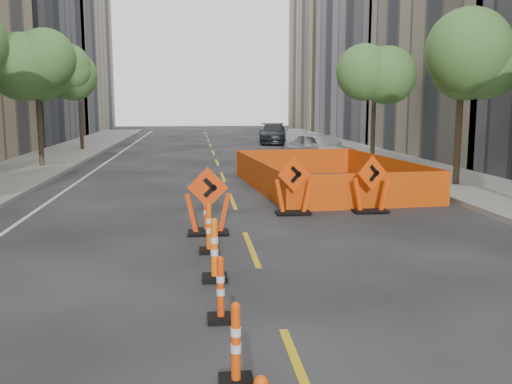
{
  "coord_description": "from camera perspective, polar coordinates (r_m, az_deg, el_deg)",
  "views": [
    {
      "loc": [
        -1.19,
        -7.91,
        3.12
      ],
      "look_at": [
        0.2,
        4.85,
        1.1
      ],
      "focal_mm": 40.0,
      "sensor_mm": 36.0,
      "label": 1
    }
  ],
  "objects": [
    {
      "name": "channelizer_5",
      "position": [
        11.95,
        -4.74,
        -3.63
      ],
      "size": [
        0.41,
        0.41,
        1.05
      ],
      "primitive_type": null,
      "color": "#EF500A",
      "rests_on": "ground"
    },
    {
      "name": "parked_car_far",
      "position": [
        43.93,
        1.78,
        5.87
      ],
      "size": [
        2.67,
        5.53,
        1.55
      ],
      "primitive_type": "imported",
      "rotation": [
        0.0,
        0.0,
        -0.1
      ],
      "color": "black",
      "rests_on": "ground"
    },
    {
      "name": "tree_l_c",
      "position": [
        28.86,
        -21.09,
        11.15
      ],
      "size": [
        2.8,
        2.8,
        5.95
      ],
      "color": "#382B1E",
      "rests_on": "ground"
    },
    {
      "name": "tree_r_b",
      "position": [
        22.14,
        19.93,
        12.06
      ],
      "size": [
        2.8,
        2.8,
        5.95
      ],
      "color": "#382B1E",
      "rests_on": "ground"
    },
    {
      "name": "tree_l_d",
      "position": [
        38.61,
        -17.27,
        10.63
      ],
      "size": [
        2.8,
        2.8,
        5.95
      ],
      "color": "#382B1E",
      "rests_on": "ground"
    },
    {
      "name": "bld_right_d",
      "position": [
        51.89,
        14.99,
        16.26
      ],
      "size": [
        12.0,
        18.0,
        20.0
      ],
      "primitive_type": "cube",
      "color": "gray",
      "rests_on": "ground"
    },
    {
      "name": "channelizer_6",
      "position": [
        13.82,
        -5.01,
        -1.84
      ],
      "size": [
        0.43,
        0.43,
        1.09
      ],
      "primitive_type": null,
      "color": "#E03C09",
      "rests_on": "ground"
    },
    {
      "name": "channelizer_3",
      "position": [
        8.28,
        -3.57,
        -9.64
      ],
      "size": [
        0.38,
        0.38,
        0.97
      ],
      "primitive_type": null,
      "color": "red",
      "rests_on": "ground"
    },
    {
      "name": "chevron_sign_center",
      "position": [
        15.97,
        3.78,
        0.64
      ],
      "size": [
        1.24,
        0.95,
        1.63
      ],
      "primitive_type": null,
      "rotation": [
        0.0,
        0.0,
        0.3
      ],
      "color": "#ED410A",
      "rests_on": "ground"
    },
    {
      "name": "bld_left_e",
      "position": [
        65.81,
        -20.75,
        14.37
      ],
      "size": [
        12.0,
        20.0,
        20.0
      ],
      "primitive_type": "cube",
      "color": "gray",
      "rests_on": "ground"
    },
    {
      "name": "channelizer_2",
      "position": [
        6.5,
        -2.03,
        -14.96
      ],
      "size": [
        0.38,
        0.38,
        0.97
      ],
      "primitive_type": null,
      "color": "#E04109",
      "rests_on": "ground"
    },
    {
      "name": "safety_fence",
      "position": [
        21.11,
        6.86,
        1.86
      ],
      "size": [
        5.84,
        9.06,
        1.08
      ],
      "primitive_type": null,
      "rotation": [
        0.0,
        0.0,
        0.09
      ],
      "color": "#FF5A0D",
      "rests_on": "ground"
    },
    {
      "name": "channelizer_4",
      "position": [
        10.08,
        -4.17,
        -5.75
      ],
      "size": [
        0.44,
        0.44,
        1.13
      ],
      "primitive_type": null,
      "color": "#FF670A",
      "rests_on": "ground"
    },
    {
      "name": "sidewalk_right",
      "position": [
        22.57,
        20.7,
        0.61
      ],
      "size": [
        4.0,
        90.0,
        0.15
      ],
      "primitive_type": "cube",
      "color": "gray",
      "rests_on": "ground"
    },
    {
      "name": "tree_r_c",
      "position": [
        31.44,
        11.79,
        11.32
      ],
      "size": [
        2.8,
        2.8,
        5.95
      ],
      "color": "#382B1E",
      "rests_on": "ground"
    },
    {
      "name": "bld_right_e",
      "position": [
        69.12,
        9.3,
        12.87
      ],
      "size": [
        12.0,
        14.0,
        16.0
      ],
      "primitive_type": "cube",
      "color": "tan",
      "rests_on": "ground"
    },
    {
      "name": "ground_plane",
      "position": [
        8.58,
        2.22,
        -12.37
      ],
      "size": [
        140.0,
        140.0,
        0.0
      ],
      "primitive_type": "plane",
      "color": "black"
    },
    {
      "name": "parked_car_mid",
      "position": [
        36.55,
        4.08,
        5.07
      ],
      "size": [
        1.94,
        4.22,
        1.34
      ],
      "primitive_type": "imported",
      "rotation": [
        0.0,
        0.0,
        -0.13
      ],
      "color": "gray",
      "rests_on": "ground"
    },
    {
      "name": "chevron_sign_left",
      "position": [
        13.54,
        -4.83,
        -0.89
      ],
      "size": [
        1.18,
        0.82,
        1.63
      ],
      "primitive_type": null,
      "rotation": [
        0.0,
        0.0,
        -0.17
      ],
      "color": "red",
      "rests_on": "ground"
    },
    {
      "name": "chevron_sign_right",
      "position": [
        16.5,
        11.47,
        0.76
      ],
      "size": [
        1.26,
        1.0,
        1.64
      ],
      "primitive_type": null,
      "rotation": [
        0.0,
        0.0,
        0.36
      ],
      "color": "#F0450A",
      "rests_on": "ground"
    },
    {
      "name": "parked_car_near",
      "position": [
        29.88,
        6.44,
        4.43
      ],
      "size": [
        3.62,
        5.05,
        1.6
      ],
      "primitive_type": "imported",
      "rotation": [
        0.0,
        0.0,
        0.42
      ],
      "color": "#B5B5B7",
      "rests_on": "ground"
    }
  ]
}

